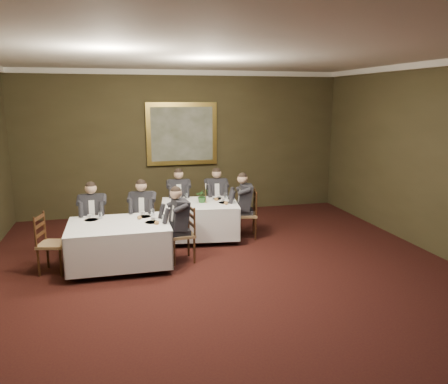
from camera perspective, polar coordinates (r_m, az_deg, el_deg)
name	(u,v)px	position (r m, az deg, el deg)	size (l,w,h in m)	color
ground	(239,295)	(6.61, 1.91, -13.30)	(10.00, 10.00, 0.00)	black
ceiling	(240,46)	(6.00, 2.16, 18.48)	(8.00, 10.00, 0.10)	silver
back_wall	(184,143)	(10.91, -5.30, 6.37)	(8.00, 0.10, 3.50)	#362F1B
crown_molding	(240,51)	(6.00, 2.15, 17.91)	(8.00, 10.00, 0.12)	white
table_main	(200,218)	(8.94, -3.19, -3.36)	(1.69, 1.37, 0.67)	black
table_second	(119,241)	(7.70, -13.51, -6.28)	(1.71, 1.30, 0.67)	black
chair_main_backleft	(179,216)	(9.74, -5.86, -3.13)	(0.49, 0.47, 1.00)	olive
diner_main_backleft	(179,206)	(9.67, -5.88, -1.84)	(0.45, 0.52, 1.35)	black
chair_main_backright	(216,215)	(9.77, -1.03, -3.01)	(0.48, 0.46, 1.00)	olive
diner_main_backright	(216,205)	(9.71, -1.02, -1.72)	(0.45, 0.51, 1.35)	black
chair_main_endleft	(152,227)	(8.99, -9.38, -4.52)	(0.53, 0.54, 1.00)	olive
chair_main_endright	(247,224)	(9.09, 2.96, -4.19)	(0.50, 0.52, 1.00)	olive
diner_main_endright	(246,213)	(9.03, 2.90, -2.80)	(0.55, 0.49, 1.35)	black
chair_sec_backleft	(94,237)	(8.59, -16.58, -5.66)	(0.45, 0.43, 1.00)	olive
diner_sec_backleft	(94,226)	(8.52, -16.68, -4.22)	(0.43, 0.49, 1.35)	black
chair_sec_backright	(144,234)	(8.59, -10.45, -5.36)	(0.51, 0.49, 1.00)	olive
diner_sec_backright	(143,222)	(8.51, -10.52, -3.91)	(0.48, 0.54, 1.35)	black
chair_sec_endright	(182,245)	(7.82, -5.48, -6.97)	(0.47, 0.48, 1.00)	olive
diner_sec_endright	(181,233)	(7.75, -5.60, -5.38)	(0.52, 0.45, 1.35)	black
chair_sec_endleft	(53,256)	(7.83, -21.42, -7.76)	(0.51, 0.53, 1.00)	olive
centerpiece	(202,195)	(8.86, -2.83, -0.44)	(0.26, 0.23, 0.29)	#2D5926
candlestick	(206,195)	(8.84, -2.39, -0.43)	(0.06, 0.06, 0.41)	gold
place_setting_table_main	(181,198)	(9.19, -5.60, -0.75)	(0.33, 0.31, 0.14)	white
place_setting_table_second	(94,217)	(7.98, -16.57, -3.20)	(0.33, 0.31, 0.14)	white
painting	(182,134)	(10.82, -5.52, 7.56)	(1.73, 0.09, 1.52)	gold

